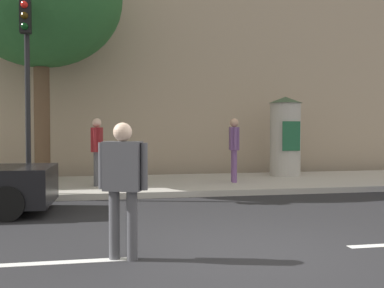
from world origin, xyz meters
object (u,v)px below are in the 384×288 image
Objects in this scene: poster_column at (285,136)px; pedestrian_with_bag at (234,145)px; pedestrian_in_red_top at (123,178)px; pedestrian_in_light_jacket at (97,145)px; traffic_light at (27,65)px.

pedestrian_with_bag is at bearing -145.96° from poster_column.
pedestrian_in_red_top is at bearing -117.05° from pedestrian_with_bag.
traffic_light is at bearing -140.82° from pedestrian_in_light_jacket.
pedestrian_in_red_top is at bearing -86.72° from pedestrian_in_light_jacket.
pedestrian_with_bag is at bearing 62.95° from pedestrian_in_red_top.
traffic_light is 8.03m from poster_column.
poster_column is 9.66m from pedestrian_in_red_top.
pedestrian_in_red_top is 7.39m from pedestrian_with_bag.
pedestrian_in_red_top is (1.92, -5.26, -2.05)m from traffic_light.
traffic_light is 1.77× the size of poster_column.
traffic_light is 5.96m from pedestrian_in_red_top.
poster_column is 1.40× the size of pedestrian_in_light_jacket.
traffic_light is 2.48× the size of pedestrian_with_bag.
poster_column reaches higher than pedestrian_in_light_jacket.
pedestrian_in_light_jacket is at bearing 39.18° from traffic_light.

